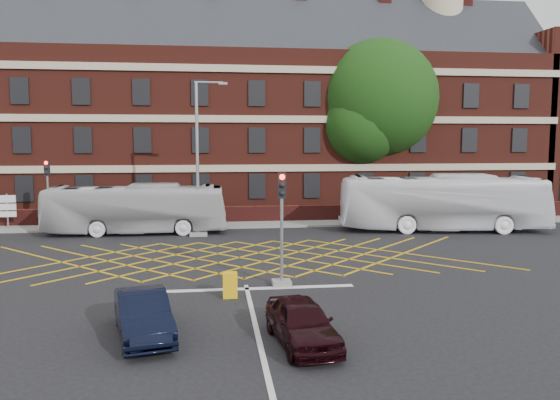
{
  "coord_description": "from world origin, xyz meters",
  "views": [
    {
      "loc": [
        -1.21,
        -23.14,
        5.44
      ],
      "look_at": [
        1.86,
        1.5,
        2.75
      ],
      "focal_mm": 35.0,
      "sensor_mm": 36.0,
      "label": 1
    }
  ],
  "objects": [
    {
      "name": "box_junction_hatching",
      "position": [
        0.0,
        2.0,
        0.01
      ],
      "size": [
        8.22,
        8.22,
        0.02
      ],
      "primitive_type": "cube",
      "rotation": [
        0.0,
        0.0,
        0.79
      ],
      "color": "#CC990C",
      "rests_on": "ground"
    },
    {
      "name": "deciduous_tree",
      "position": [
        11.28,
        17.31,
        8.0
      ],
      "size": [
        8.92,
        8.92,
        13.08
      ],
      "color": "black",
      "rests_on": "ground"
    },
    {
      "name": "traffic_light_far",
      "position": [
        -11.19,
        11.52,
        1.76
      ],
      "size": [
        0.7,
        0.7,
        4.27
      ],
      "color": "slate",
      "rests_on": "ground"
    },
    {
      "name": "victorian_building",
      "position": [
        0.25,
        22.0,
        7.84
      ],
      "size": [
        51.0,
        12.17,
        20.4
      ],
      "color": "#511C15",
      "rests_on": "ground"
    },
    {
      "name": "far_pavement",
      "position": [
        0.0,
        12.0,
        0.06
      ],
      "size": [
        60.0,
        3.0,
        0.12
      ],
      "primitive_type": "cube",
      "color": "slate",
      "rests_on": "ground"
    },
    {
      "name": "bus_left",
      "position": [
        -5.68,
        9.49,
        1.47
      ],
      "size": [
        10.59,
        2.64,
        2.94
      ],
      "primitive_type": "imported",
      "rotation": [
        0.0,
        0.0,
        1.55
      ],
      "color": "#BCBCC0",
      "rests_on": "ground"
    },
    {
      "name": "centre_line",
      "position": [
        0.0,
        -10.0,
        0.01
      ],
      "size": [
        0.15,
        14.0,
        0.02
      ],
      "primitive_type": "cube",
      "color": "silver",
      "rests_on": "ground"
    },
    {
      "name": "car_navy",
      "position": [
        -3.18,
        -8.06,
        0.63
      ],
      "size": [
        2.18,
        4.05,
        1.27
      ],
      "primitive_type": "imported",
      "rotation": [
        0.0,
        0.0,
        0.23
      ],
      "color": "black",
      "rests_on": "ground"
    },
    {
      "name": "ground",
      "position": [
        0.0,
        0.0,
        0.0
      ],
      "size": [
        120.0,
        120.0,
        0.0
      ],
      "primitive_type": "plane",
      "color": "black",
      "rests_on": "ground"
    },
    {
      "name": "street_lamp",
      "position": [
        -1.97,
        8.38,
        3.01
      ],
      "size": [
        2.25,
        1.0,
        8.79
      ],
      "color": "slate",
      "rests_on": "ground"
    },
    {
      "name": "direction_signs",
      "position": [
        -13.8,
        12.01,
        1.38
      ],
      "size": [
        1.1,
        0.16,
        2.2
      ],
      "color": "gray",
      "rests_on": "ground"
    },
    {
      "name": "traffic_light_near",
      "position": [
        1.34,
        -3.18,
        1.76
      ],
      "size": [
        0.7,
        0.7,
        4.27
      ],
      "color": "slate",
      "rests_on": "ground"
    },
    {
      "name": "car_maroon",
      "position": [
        1.12,
        -9.17,
        0.61
      ],
      "size": [
        1.9,
        3.74,
        1.22
      ],
      "primitive_type": "imported",
      "rotation": [
        0.0,
        0.0,
        0.13
      ],
      "color": "black",
      "rests_on": "ground"
    },
    {
      "name": "bus_right",
      "position": [
        12.64,
        8.24,
        1.72
      ],
      "size": [
        12.65,
        4.64,
        3.44
      ],
      "primitive_type": "imported",
      "rotation": [
        0.0,
        0.0,
        1.43
      ],
      "color": "white",
      "rests_on": "ground"
    },
    {
      "name": "boundary_wall",
      "position": [
        0.0,
        13.0,
        0.55
      ],
      "size": [
        56.0,
        0.5,
        1.1
      ],
      "primitive_type": "cube",
      "color": "#4E1714",
      "rests_on": "ground"
    },
    {
      "name": "stop_line",
      "position": [
        0.0,
        -3.5,
        0.01
      ],
      "size": [
        8.0,
        0.3,
        0.02
      ],
      "primitive_type": "cube",
      "color": "silver",
      "rests_on": "ground"
    },
    {
      "name": "utility_cabinet",
      "position": [
        -0.65,
        -4.51,
        0.45
      ],
      "size": [
        0.5,
        0.37,
        0.89
      ],
      "primitive_type": "cube",
      "color": "#EBAF0D",
      "rests_on": "ground"
    }
  ]
}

